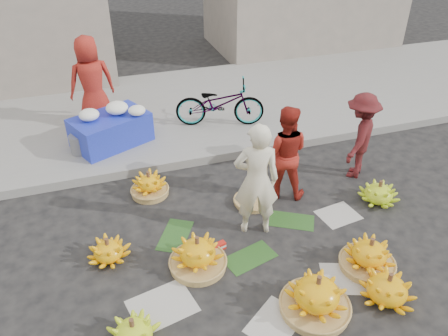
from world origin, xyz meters
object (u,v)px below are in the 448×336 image
object	(u,v)px
banana_bunch_0	(198,254)
flower_table	(111,128)
vendor_cream	(256,180)
bicycle	(220,103)
banana_bunch_4	(369,255)

from	to	relation	value
banana_bunch_0	flower_table	bearing A→B (deg)	101.54
banana_bunch_0	vendor_cream	world-z (taller)	vendor_cream
vendor_cream	bicycle	xyz separation A→B (m)	(0.44, 2.90, -0.25)
banana_bunch_0	flower_table	xyz separation A→B (m)	(-0.66, 3.23, 0.22)
vendor_cream	bicycle	size ratio (longest dim) A/B	0.97
bicycle	vendor_cream	bearing A→B (deg)	-172.09
vendor_cream	banana_bunch_4	bearing A→B (deg)	149.75
banana_bunch_4	flower_table	bearing A→B (deg)	123.95
banana_bunch_0	bicycle	world-z (taller)	bicycle
banana_bunch_0	vendor_cream	distance (m)	1.17
flower_table	vendor_cream	bearing A→B (deg)	-85.03
vendor_cream	bicycle	bearing A→B (deg)	-82.68
banana_bunch_0	flower_table	world-z (taller)	flower_table
banana_bunch_4	flower_table	size ratio (longest dim) A/B	0.51
banana_bunch_0	banana_bunch_4	world-z (taller)	banana_bunch_0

